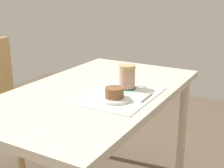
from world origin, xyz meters
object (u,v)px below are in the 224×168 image
(wooden_chair, at_px, (6,105))
(pastry_plate, at_px, (114,99))
(pastry, at_px, (114,93))
(coffee_mug, at_px, (127,76))
(dining_table, at_px, (95,106))

(wooden_chair, relative_size, pastry_plate, 6.29)
(pastry_plate, relative_size, pastry, 1.71)
(coffee_mug, bearing_deg, wooden_chair, 91.35)
(wooden_chair, distance_m, pastry, 0.94)
(wooden_chair, distance_m, pastry_plate, 0.93)
(wooden_chair, xyz_separation_m, pastry, (-0.16, -0.88, 0.28))
(pastry_plate, distance_m, coffee_mug, 0.19)
(wooden_chair, height_order, coffee_mug, wooden_chair)
(pastry_plate, height_order, coffee_mug, coffee_mug)
(pastry, bearing_deg, pastry_plate, 0.00)
(dining_table, height_order, pastry, pastry)
(pastry, bearing_deg, wooden_chair, 79.91)
(wooden_chair, bearing_deg, pastry, 75.64)
(wooden_chair, bearing_deg, dining_table, 80.40)
(dining_table, height_order, wooden_chair, wooden_chair)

